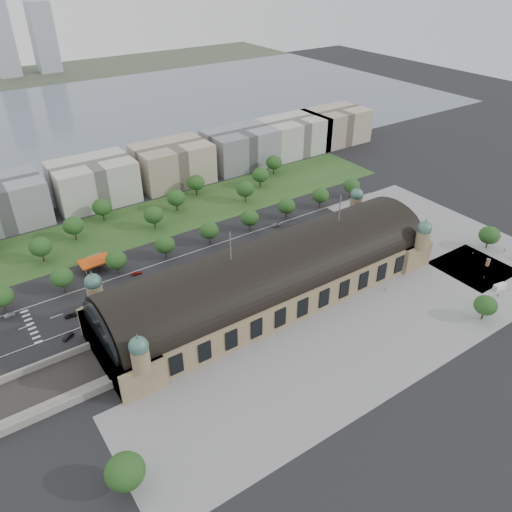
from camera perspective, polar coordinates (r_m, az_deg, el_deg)
ground at (r=213.46m, az=1.86°, el=-4.55°), size 900.00×900.00×0.00m
station at (r=207.51m, az=1.91°, el=-2.27°), size 150.00×48.40×44.30m
plaza_south at (r=193.81m, az=12.11°, el=-9.85°), size 190.00×48.00×0.12m
plaza_east at (r=278.06m, az=19.32°, el=2.88°), size 56.00×100.00×0.12m
road_slab at (r=231.84m, az=-7.70°, el=-1.56°), size 260.00×26.00×0.10m
grass_belt at (r=277.35m, az=-12.11°, el=3.98°), size 300.00×45.00×0.10m
petrol_station at (r=242.63m, az=-17.87°, el=-0.48°), size 14.00×13.00×5.05m
lake at (r=465.05m, az=-21.00°, el=14.11°), size 700.00×320.00×0.08m
far_shore at (r=656.08m, az=-26.09°, el=17.82°), size 700.00×120.00×0.14m
far_tower_mid at (r=658.98m, az=-27.21°, el=21.47°), size 24.00×24.00×85.00m
far_tower_right at (r=668.12m, az=-23.13°, el=22.01°), size 24.00×24.00×75.00m
office_2 at (r=294.76m, az=-27.23°, el=5.34°), size 45.00×32.00×24.00m
office_3 at (r=302.73m, az=-18.08°, el=8.05°), size 45.00×32.00×24.00m
office_4 at (r=318.45m, az=-9.52°, el=10.38°), size 45.00×32.00×24.00m
office_5 at (r=340.84m, az=-1.82°, el=12.26°), size 45.00×32.00×24.00m
office_6 at (r=365.70m, az=4.28°, el=13.58°), size 45.00×32.00×24.00m
office_7 at (r=390.83m, az=9.05°, el=14.50°), size 45.00×32.00×24.00m
tree_row_1 at (r=224.99m, az=-27.10°, el=-4.14°), size 9.60×9.60×11.52m
tree_row_2 at (r=226.97m, az=-21.31°, el=-2.28°), size 9.60×9.60×11.52m
tree_row_3 at (r=231.43m, az=-15.70°, el=-0.46°), size 9.60×9.60×11.52m
tree_row_4 at (r=238.24m, az=-10.36°, el=1.29°), size 9.60×9.60×11.52m
tree_row_5 at (r=247.21m, az=-5.36°, el=2.91°), size 9.60×9.60×11.52m
tree_row_6 at (r=258.10m, az=-0.73°, el=4.39°), size 9.60×9.60×11.52m
tree_row_7 at (r=270.68m, az=3.52°, el=5.71°), size 9.60×9.60×11.52m
tree_row_8 at (r=284.74m, az=7.38°, el=6.88°), size 9.60×9.60×11.52m
tree_row_9 at (r=300.06m, az=10.88°, el=7.92°), size 9.60×9.60×11.52m
tree_belt_3 at (r=252.25m, az=-23.41°, el=0.98°), size 10.40×10.40×12.48m
tree_belt_4 at (r=265.62m, az=-20.15°, el=3.29°), size 10.40×10.40×12.48m
tree_belt_5 at (r=280.15m, az=-17.19°, el=5.36°), size 10.40×10.40×12.48m
tree_belt_6 at (r=265.06m, az=-11.62°, el=4.63°), size 10.40×10.40×12.48m
tree_belt_7 at (r=281.69m, az=-9.12°, el=6.59°), size 10.40×10.40×12.48m
tree_belt_8 at (r=299.07m, az=-6.88°, el=8.32°), size 10.40×10.40×12.48m
tree_belt_9 at (r=288.76m, az=-1.24°, el=7.66°), size 10.40×10.40×12.48m
tree_belt_10 at (r=307.63m, az=0.51°, el=9.24°), size 10.40×10.40×12.48m
tree_belt_11 at (r=326.96m, az=2.06°, el=10.64°), size 10.40×10.40×12.48m
tree_plaza_ne at (r=267.40m, az=25.13°, el=2.17°), size 10.00×10.00×11.69m
tree_plaza_sw at (r=148.73m, az=-14.74°, el=-22.71°), size 11.00×11.00×12.73m
tree_plaza_s at (r=216.59m, az=24.76°, el=-5.14°), size 9.00×9.00×10.64m
traffic_car_1 at (r=224.95m, az=-26.34°, el=-6.06°), size 4.37×2.01×1.39m
traffic_car_2 at (r=215.04m, az=-20.46°, el=-6.39°), size 4.99×2.66×1.34m
traffic_car_3 at (r=232.45m, az=-13.44°, el=-1.93°), size 4.74×2.15×1.35m
traffic_car_4 at (r=239.08m, az=-3.29°, el=0.03°), size 4.12×1.98×1.36m
traffic_car_5 at (r=265.47m, az=2.35°, el=3.57°), size 4.89×2.17×1.56m
parked_car_0 at (r=204.61m, az=-20.69°, el=-8.61°), size 5.09×3.63×1.59m
parked_car_1 at (r=207.64m, az=-17.88°, el=-7.32°), size 5.90×5.16×1.51m
parked_car_2 at (r=205.38m, az=-17.78°, el=-7.82°), size 5.06×3.46×1.36m
parked_car_3 at (r=214.44m, az=-11.35°, el=-4.82°), size 4.76×3.37×1.50m
parked_car_4 at (r=212.02m, az=-12.94°, el=-5.54°), size 4.39×3.69×1.42m
parked_car_5 at (r=212.56m, az=-13.12°, el=-5.47°), size 5.40×4.13×1.36m
parked_car_6 at (r=210.88m, az=-11.70°, el=-5.57°), size 5.68×4.87×1.56m
bus_west at (r=226.76m, az=-4.11°, el=-1.67°), size 12.03×3.51×3.31m
bus_mid at (r=234.12m, az=-2.91°, el=-0.45°), size 11.54×3.68×3.16m
bus_east at (r=239.70m, az=1.71°, el=0.50°), size 13.71×4.25×3.76m
van_south at (r=240.70m, az=26.04°, el=-3.21°), size 6.13×3.22×2.53m
advertising_column at (r=255.38m, az=24.98°, el=-0.66°), size 1.91×1.91×3.62m
pedestrian_0 at (r=222.11m, az=14.56°, el=-3.83°), size 0.90×0.69×1.63m
pedestrian_1 at (r=245.13m, az=24.61°, el=-2.24°), size 0.74×0.81×1.86m
pedestrian_2 at (r=262.18m, az=23.53°, el=0.31°), size 0.81×0.97×1.73m
pedestrian_3 at (r=235.61m, az=25.91°, el=-4.08°), size 1.04×0.68×1.62m
pedestrian_5 at (r=271.07m, az=26.54°, el=0.60°), size 0.72×1.02×1.89m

